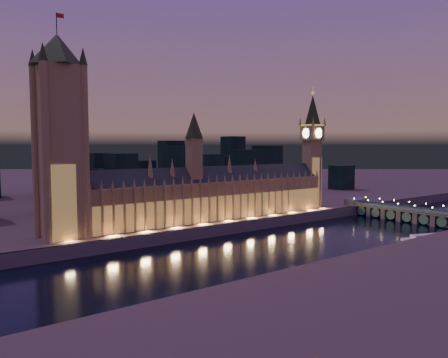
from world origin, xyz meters
TOP-DOWN VIEW (x-y plane):
  - ground_plane at (0.00, 0.00)m, footprint 2000.00×2000.00m
  - north_bank at (0.00, 520.00)m, footprint 2000.00×960.00m
  - embankment_wall at (0.00, 41.00)m, footprint 2000.00×2.50m
  - palace_of_westminster at (2.54, 61.74)m, footprint 202.00×22.26m
  - victoria_tower at (-110.00, 61.93)m, footprint 31.68×31.68m
  - elizabeth_tower at (108.00, 61.92)m, footprint 18.00×18.00m
  - westminster_bridge at (148.96, -3.45)m, footprint 18.07×113.00m
  - river_boat at (88.96, -55.28)m, footprint 43.26×24.74m
  - city_backdrop at (33.85, 245.01)m, footprint 483.28×215.63m

SIDE VIEW (x-z plane):
  - ground_plane at x=0.00m, z-range 0.00..0.00m
  - river_boat at x=88.96m, z-range -0.69..3.81m
  - north_bank at x=0.00m, z-range 0.00..8.00m
  - embankment_wall at x=0.00m, z-range 0.00..8.00m
  - westminster_bridge at x=148.96m, z-range -1.96..13.94m
  - palace_of_westminster at x=2.54m, z-range -12.63..65.37m
  - city_backdrop at x=33.85m, z-range -13.42..75.83m
  - elizabeth_tower at x=108.00m, z-range 14.00..119.39m
  - victoria_tower at x=-110.00m, z-range 7.69..138.37m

